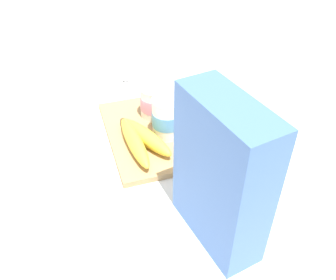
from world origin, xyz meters
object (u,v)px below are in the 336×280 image
Objects in this scene: yogurt_cup_back at (167,117)px; banana_bunch at (140,139)px; cereal_box at (221,176)px; yogurt_cup_front at (155,101)px; cutting_board at (155,132)px; spoon at (126,83)px.

banana_bunch is (0.02, -0.07, -0.03)m from yogurt_cup_back.
yogurt_cup_front is at bearing 170.22° from cereal_box.
yogurt_cup_front is (-0.37, -0.01, -0.08)m from cereal_box.
cutting_board is 3.84× the size of yogurt_cup_front.
cereal_box is 2.02× the size of spoon.
yogurt_cup_front is at bearing 9.44° from spoon.
cutting_board is at bearing 134.37° from banana_bunch.
cutting_board is 3.27× the size of yogurt_cup_back.
spoon is at bearing -177.03° from cutting_board.
spoon is (-0.28, -0.04, -0.06)m from yogurt_cup_back.
banana_bunch is at bearing -72.61° from yogurt_cup_back.
yogurt_cup_front is 0.21m from spoon.
cereal_box is 1.42× the size of banana_bunch.
cereal_box is 0.58m from spoon.
cereal_box is 0.29m from yogurt_cup_back.
yogurt_cup_back is 0.29m from spoon.
cutting_board is at bearing -17.64° from yogurt_cup_front.
yogurt_cup_back is at bearing 3.54° from yogurt_cup_front.
yogurt_cup_front is 0.13m from banana_bunch.
cereal_box is at bearing 4.61° from cutting_board.
banana_bunch is at bearing -31.70° from yogurt_cup_front.
cereal_box is (0.30, 0.02, 0.13)m from cutting_board.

